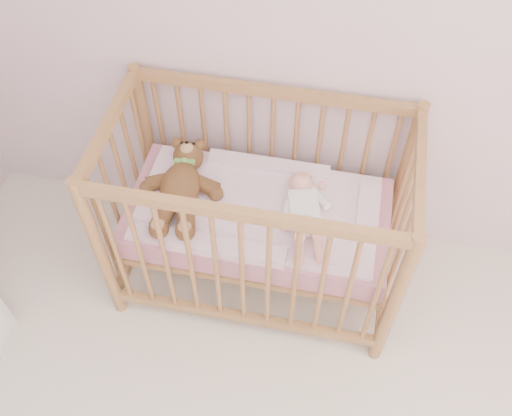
# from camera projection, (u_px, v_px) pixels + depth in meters

# --- Properties ---
(wall_back) EXTENTS (4.00, 0.02, 2.70)m
(wall_back) POSITION_uv_depth(u_px,v_px,m) (369.00, 17.00, 2.21)
(wall_back) COLOR silver
(wall_back) RESTS_ON floor
(crib) EXTENTS (1.36, 0.76, 1.00)m
(crib) POSITION_uv_depth(u_px,v_px,m) (258.00, 215.00, 2.68)
(crib) COLOR #AD8549
(crib) RESTS_ON floor
(mattress) EXTENTS (1.22, 0.62, 0.13)m
(mattress) POSITION_uv_depth(u_px,v_px,m) (258.00, 217.00, 2.70)
(mattress) COLOR #C87C8B
(mattress) RESTS_ON crib
(blanket) EXTENTS (1.10, 0.58, 0.06)m
(blanket) POSITION_uv_depth(u_px,v_px,m) (258.00, 208.00, 2.64)
(blanket) COLOR #F3A7C8
(blanket) RESTS_ON mattress
(baby) EXTENTS (0.36, 0.55, 0.12)m
(baby) POSITION_uv_depth(u_px,v_px,m) (304.00, 208.00, 2.54)
(baby) COLOR white
(baby) RESTS_ON blanket
(teddy_bear) EXTENTS (0.46, 0.62, 0.16)m
(teddy_bear) POSITION_uv_depth(u_px,v_px,m) (181.00, 187.00, 2.60)
(teddy_bear) COLOR brown
(teddy_bear) RESTS_ON blanket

